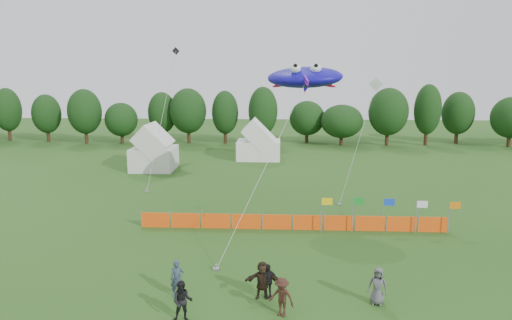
{
  "coord_description": "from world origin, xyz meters",
  "views": [
    {
      "loc": [
        1.3,
        -19.28,
        10.09
      ],
      "look_at": [
        0.0,
        6.0,
        5.2
      ],
      "focal_mm": 32.0,
      "sensor_mm": 36.0,
      "label": 1
    }
  ],
  "objects_px": {
    "spectator_c": "(282,297)",
    "spectator_d": "(268,281)",
    "spectator_e": "(378,286)",
    "stingray_kite": "(305,78)",
    "spectator_b": "(182,301)",
    "tent_right": "(259,144)",
    "barrier_fence": "(292,222)",
    "spectator_f": "(262,280)",
    "spectator_a": "(177,279)",
    "tent_left": "(154,151)"
  },
  "relations": [
    {
      "from": "tent_left",
      "to": "stingray_kite",
      "type": "height_order",
      "value": "stingray_kite"
    },
    {
      "from": "barrier_fence",
      "to": "spectator_c",
      "type": "height_order",
      "value": "spectator_c"
    },
    {
      "from": "barrier_fence",
      "to": "spectator_f",
      "type": "relative_size",
      "value": 11.5
    },
    {
      "from": "spectator_c",
      "to": "spectator_d",
      "type": "distance_m",
      "value": 1.69
    },
    {
      "from": "spectator_a",
      "to": "spectator_d",
      "type": "bearing_deg",
      "value": -12.01
    },
    {
      "from": "spectator_e",
      "to": "spectator_f",
      "type": "bearing_deg",
      "value": -169.76
    },
    {
      "from": "spectator_d",
      "to": "spectator_e",
      "type": "bearing_deg",
      "value": -20.56
    },
    {
      "from": "tent_right",
      "to": "spectator_e",
      "type": "bearing_deg",
      "value": -78.7
    },
    {
      "from": "spectator_b",
      "to": "stingray_kite",
      "type": "xyz_separation_m",
      "value": [
        5.66,
        16.34,
        8.83
      ]
    },
    {
      "from": "tent_right",
      "to": "spectator_d",
      "type": "height_order",
      "value": "tent_right"
    },
    {
      "from": "spectator_c",
      "to": "spectator_e",
      "type": "bearing_deg",
      "value": 40.51
    },
    {
      "from": "stingray_kite",
      "to": "tent_left",
      "type": "bearing_deg",
      "value": 138.81
    },
    {
      "from": "tent_left",
      "to": "barrier_fence",
      "type": "height_order",
      "value": "tent_left"
    },
    {
      "from": "spectator_d",
      "to": "stingray_kite",
      "type": "relative_size",
      "value": 0.09
    },
    {
      "from": "tent_right",
      "to": "spectator_e",
      "type": "xyz_separation_m",
      "value": [
        6.79,
        -33.97,
        -0.96
      ]
    },
    {
      "from": "tent_left",
      "to": "spectator_f",
      "type": "height_order",
      "value": "tent_left"
    },
    {
      "from": "spectator_c",
      "to": "spectator_e",
      "type": "height_order",
      "value": "spectator_e"
    },
    {
      "from": "tent_right",
      "to": "spectator_a",
      "type": "xyz_separation_m",
      "value": [
        -2.17,
        -33.75,
        -0.95
      ]
    },
    {
      "from": "spectator_b",
      "to": "spectator_c",
      "type": "relative_size",
      "value": 1.03
    },
    {
      "from": "spectator_b",
      "to": "spectator_d",
      "type": "bearing_deg",
      "value": 27.11
    },
    {
      "from": "barrier_fence",
      "to": "spectator_a",
      "type": "bearing_deg",
      "value": -120.42
    },
    {
      "from": "spectator_a",
      "to": "spectator_c",
      "type": "distance_m",
      "value": 4.95
    },
    {
      "from": "barrier_fence",
      "to": "stingray_kite",
      "type": "xyz_separation_m",
      "value": [
        0.87,
        4.96,
        9.2
      ]
    },
    {
      "from": "tent_right",
      "to": "spectator_c",
      "type": "relative_size",
      "value": 3.01
    },
    {
      "from": "spectator_c",
      "to": "spectator_e",
      "type": "distance_m",
      "value": 4.39
    },
    {
      "from": "spectator_b",
      "to": "spectator_c",
      "type": "bearing_deg",
      "value": 3.22
    },
    {
      "from": "tent_right",
      "to": "spectator_a",
      "type": "distance_m",
      "value": 33.83
    },
    {
      "from": "spectator_d",
      "to": "spectator_f",
      "type": "relative_size",
      "value": 0.93
    },
    {
      "from": "tent_right",
      "to": "spectator_d",
      "type": "xyz_separation_m",
      "value": [
        1.94,
        -33.62,
        -1.01
      ]
    },
    {
      "from": "spectator_b",
      "to": "stingray_kite",
      "type": "distance_m",
      "value": 19.41
    },
    {
      "from": "spectator_e",
      "to": "spectator_b",
      "type": "bearing_deg",
      "value": -153.74
    },
    {
      "from": "barrier_fence",
      "to": "spectator_e",
      "type": "xyz_separation_m",
      "value": [
        3.49,
        -9.54,
        0.35
      ]
    },
    {
      "from": "barrier_fence",
      "to": "spectator_d",
      "type": "distance_m",
      "value": 9.29
    },
    {
      "from": "spectator_e",
      "to": "spectator_c",
      "type": "bearing_deg",
      "value": -150.23
    },
    {
      "from": "barrier_fence",
      "to": "spectator_f",
      "type": "bearing_deg",
      "value": -99.82
    },
    {
      "from": "tent_right",
      "to": "tent_left",
      "type": "bearing_deg",
      "value": -148.83
    },
    {
      "from": "spectator_b",
      "to": "spectator_f",
      "type": "xyz_separation_m",
      "value": [
        3.19,
        2.15,
        -0.01
      ]
    },
    {
      "from": "tent_right",
      "to": "spectator_b",
      "type": "height_order",
      "value": "tent_right"
    },
    {
      "from": "spectator_d",
      "to": "spectator_f",
      "type": "bearing_deg",
      "value": 174.86
    },
    {
      "from": "spectator_e",
      "to": "spectator_f",
      "type": "height_order",
      "value": "spectator_f"
    },
    {
      "from": "tent_left",
      "to": "spectator_a",
      "type": "bearing_deg",
      "value": -72.63
    },
    {
      "from": "barrier_fence",
      "to": "spectator_b",
      "type": "xyz_separation_m",
      "value": [
        -4.79,
        -11.38,
        0.38
      ]
    },
    {
      "from": "tent_left",
      "to": "spectator_e",
      "type": "relative_size",
      "value": 2.58
    },
    {
      "from": "spectator_b",
      "to": "spectator_e",
      "type": "distance_m",
      "value": 8.48
    },
    {
      "from": "tent_right",
      "to": "stingray_kite",
      "type": "distance_m",
      "value": 21.43
    },
    {
      "from": "spectator_b",
      "to": "spectator_d",
      "type": "distance_m",
      "value": 4.07
    },
    {
      "from": "spectator_d",
      "to": "barrier_fence",
      "type": "bearing_deg",
      "value": 65.17
    },
    {
      "from": "spectator_f",
      "to": "stingray_kite",
      "type": "distance_m",
      "value": 16.89
    },
    {
      "from": "spectator_e",
      "to": "tent_left",
      "type": "bearing_deg",
      "value": 136.15
    },
    {
      "from": "tent_right",
      "to": "spectator_d",
      "type": "relative_size",
      "value": 3.17
    }
  ]
}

